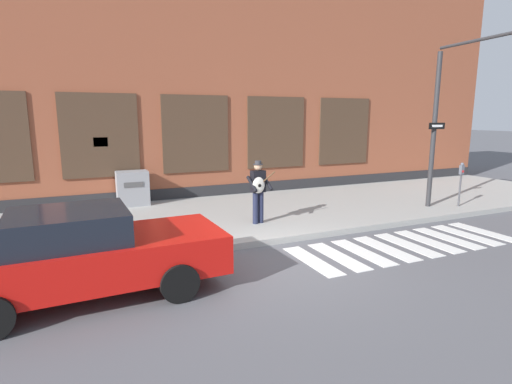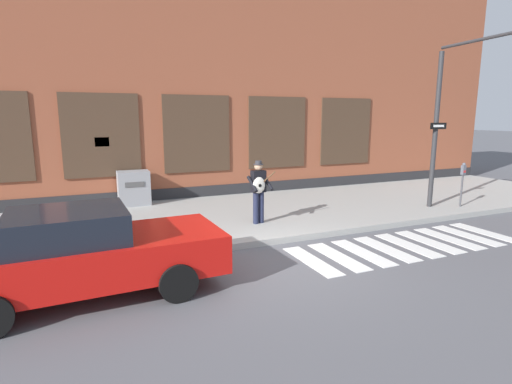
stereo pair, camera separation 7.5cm
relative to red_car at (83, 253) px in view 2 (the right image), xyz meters
The scene contains 9 objects.
ground_plane 3.96m from the red_car, ahead, with size 160.00×160.00×0.00m, color #56565B.
sidewalk 5.64m from the red_car, 46.07° to the left, with size 28.00×5.67×0.16m.
building_backdrop 10.42m from the red_car, 66.33° to the left, with size 28.00×4.06×9.32m.
crosswalk 7.18m from the red_car, ahead, with size 5.78×1.90×0.01m.
red_car is the anchor object (origin of this frame).
busker 5.15m from the red_car, 30.77° to the left, with size 0.73×0.56×1.72m.
traffic_light 10.73m from the red_car, ahead, with size 0.71×3.26×5.03m.
parking_meter 11.47m from the red_car, ahead, with size 0.13×0.11×1.44m.
utility_box 6.61m from the red_car, 76.21° to the left, with size 1.01×0.67×1.13m.
Camera 2 is at (-3.75, -7.18, 3.05)m, focal length 28.00 mm.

